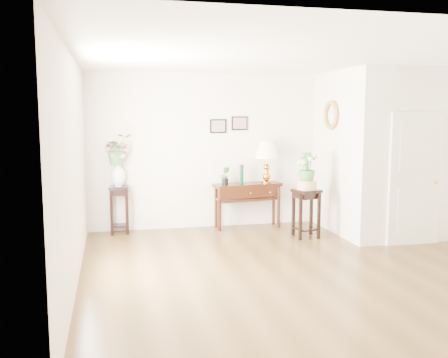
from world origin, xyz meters
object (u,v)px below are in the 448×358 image
object	(u,v)px
table_lamp	(267,164)
plant_stand_b	(306,213)
console_table	(247,206)
plant_stand_a	(119,210)

from	to	relation	value
table_lamp	plant_stand_b	world-z (taller)	table_lamp
console_table	plant_stand_a	size ratio (longest dim) A/B	1.48
plant_stand_a	plant_stand_b	size ratio (longest dim) A/B	1.02
console_table	plant_stand_b	world-z (taller)	same
plant_stand_a	plant_stand_b	world-z (taller)	plant_stand_a
plant_stand_a	table_lamp	bearing A→B (deg)	-1.48
table_lamp	plant_stand_a	world-z (taller)	table_lamp
console_table	table_lamp	size ratio (longest dim) A/B	1.59
table_lamp	console_table	bearing A→B (deg)	180.00
plant_stand_a	plant_stand_b	xyz separation A→B (m)	(3.06, -0.98, -0.01)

